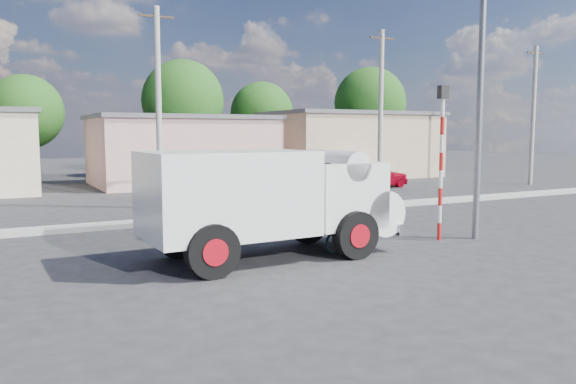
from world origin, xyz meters
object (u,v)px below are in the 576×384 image
bicycle (349,235)px  traffic_pole (442,149)px  car_cream (354,171)px  streetlight (477,64)px  car_red (373,175)px  truck (274,198)px  cyclist (350,217)px

bicycle → traffic_pole: (3.14, 0.09, 2.15)m
bicycle → traffic_pole: bearing=-97.8°
car_cream → streetlight: 18.61m
traffic_pole → car_red: bearing=60.7°
bicycle → car_cream: bearing=-44.2°
car_cream → truck: bearing=154.4°
truck → traffic_pole: (5.14, -0.23, 1.13)m
traffic_pole → cyclist: bearing=-178.4°
bicycle → car_cream: 19.95m
cyclist → traffic_pole: (3.14, 0.09, 1.70)m
car_red → traffic_pole: traffic_pole is taller
car_cream → traffic_pole: bearing=167.4°
cyclist → traffic_pole: size_ratio=0.41×
truck → car_red: (12.57, 13.00, -0.75)m
truck → bicycle: 2.27m
truck → cyclist: bearing=-11.1°
truck → car_red: truck is taller
bicycle → streetlight: bearing=-102.3°
car_red → traffic_pole: 15.29m
cyclist → traffic_pole: traffic_pole is taller
car_cream → traffic_pole: (-8.24, -16.29, 1.87)m
car_cream → cyclist: bearing=159.5°
car_red → streetlight: bearing=149.0°
car_red → streetlight: 15.60m
cyclist → car_cream: bearing=-44.2°
traffic_pole → truck: bearing=177.4°
bicycle → car_red: (10.57, 13.32, 0.27)m
truck → bicycle: bearing=-11.1°
traffic_pole → car_cream: bearing=63.2°
bicycle → cyclist: 0.45m
streetlight → traffic_pole: bearing=162.3°
truck → traffic_pole: bearing=-4.6°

